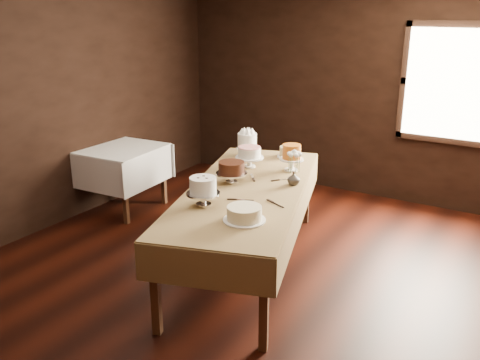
% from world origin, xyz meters
% --- Properties ---
extents(floor, '(5.00, 6.00, 0.01)m').
position_xyz_m(floor, '(0.00, 0.00, 0.00)').
color(floor, black).
rests_on(floor, ground).
extents(wall_back, '(5.00, 0.02, 2.80)m').
position_xyz_m(wall_back, '(0.00, 3.00, 1.40)').
color(wall_back, black).
rests_on(wall_back, ground).
extents(wall_left, '(0.02, 6.00, 2.80)m').
position_xyz_m(wall_left, '(-2.50, 0.00, 1.40)').
color(wall_left, black).
rests_on(wall_left, ground).
extents(window, '(1.10, 0.05, 1.30)m').
position_xyz_m(window, '(1.30, 2.94, 1.60)').
color(window, '#FFEABF').
rests_on(window, wall_back).
extents(display_table, '(1.84, 2.92, 0.85)m').
position_xyz_m(display_table, '(0.01, 0.31, 0.78)').
color(display_table, '#412514').
rests_on(display_table, ground).
extents(side_table, '(1.02, 1.02, 0.81)m').
position_xyz_m(side_table, '(-2.19, 0.83, 0.71)').
color(side_table, '#412514').
rests_on(side_table, ground).
extents(cake_meringue, '(0.29, 0.29, 0.28)m').
position_xyz_m(cake_meringue, '(-0.55, 1.25, 0.97)').
color(cake_meringue, silver).
rests_on(cake_meringue, display_table).
extents(cake_speckled, '(0.28, 0.28, 0.12)m').
position_xyz_m(cake_speckled, '(-0.13, 1.46, 0.90)').
color(cake_speckled, white).
rests_on(cake_speckled, display_table).
extents(cake_lattice, '(0.30, 0.30, 0.23)m').
position_xyz_m(cake_lattice, '(-0.31, 0.89, 0.95)').
color(cake_lattice, white).
rests_on(cake_lattice, display_table).
extents(cake_caramel, '(0.26, 0.26, 0.29)m').
position_xyz_m(cake_caramel, '(0.13, 1.01, 0.97)').
color(cake_caramel, white).
rests_on(cake_caramel, display_table).
extents(cake_chocolate, '(0.31, 0.31, 0.23)m').
position_xyz_m(cake_chocolate, '(-0.19, 0.35, 0.95)').
color(cake_chocolate, silver).
rests_on(cake_chocolate, display_table).
extents(cake_swirl, '(0.30, 0.30, 0.27)m').
position_xyz_m(cake_swirl, '(-0.07, -0.29, 0.96)').
color(cake_swirl, silver).
rests_on(cake_swirl, display_table).
extents(cake_cream, '(0.40, 0.40, 0.12)m').
position_xyz_m(cake_cream, '(0.41, -0.39, 0.90)').
color(cake_cream, white).
rests_on(cake_cream, display_table).
extents(cake_server_a, '(0.23, 0.13, 0.01)m').
position_xyz_m(cake_server_a, '(0.18, 0.01, 0.85)').
color(cake_server_a, silver).
rests_on(cake_server_a, display_table).
extents(cake_server_b, '(0.23, 0.12, 0.01)m').
position_xyz_m(cake_server_b, '(0.49, 0.05, 0.85)').
color(cake_server_b, silver).
rests_on(cake_server_b, display_table).
extents(cake_server_c, '(0.17, 0.20, 0.01)m').
position_xyz_m(cake_server_c, '(-0.12, 0.62, 0.85)').
color(cake_server_c, silver).
rests_on(cake_server_c, display_table).
extents(cake_server_d, '(0.16, 0.21, 0.01)m').
position_xyz_m(cake_server_d, '(0.22, 0.72, 0.85)').
color(cake_server_d, silver).
rests_on(cake_server_d, display_table).
extents(cake_server_e, '(0.24, 0.04, 0.01)m').
position_xyz_m(cake_server_e, '(-0.17, -0.08, 0.85)').
color(cake_server_e, silver).
rests_on(cake_server_e, display_table).
extents(flower_vase, '(0.17, 0.17, 0.13)m').
position_xyz_m(flower_vase, '(0.35, 0.61, 0.91)').
color(flower_vase, '#2D2823').
rests_on(flower_vase, display_table).
extents(flower_bouquet, '(0.14, 0.14, 0.20)m').
position_xyz_m(flower_bouquet, '(0.35, 0.61, 1.09)').
color(flower_bouquet, white).
rests_on(flower_bouquet, flower_vase).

